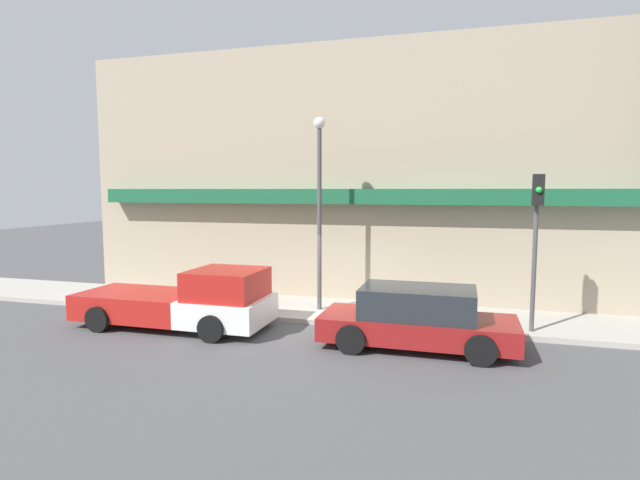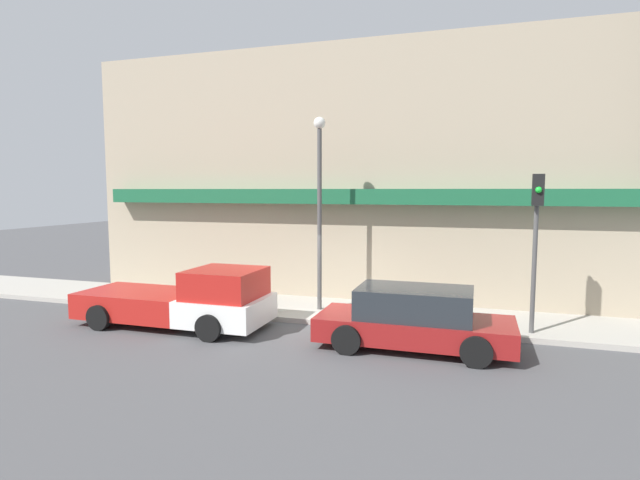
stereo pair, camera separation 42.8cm
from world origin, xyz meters
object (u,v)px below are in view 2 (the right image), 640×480
at_px(traffic_light, 536,226).
at_px(fire_hydrant, 388,309).
at_px(pickup_truck, 186,301).
at_px(parked_car, 414,319).
at_px(street_lamp, 319,192).

bearing_deg(traffic_light, fire_hydrant, 174.97).
xyz_separation_m(pickup_truck, fire_hydrant, (5.41, 2.04, -0.31)).
relative_size(pickup_truck, traffic_light, 1.34).
height_order(pickup_truck, fire_hydrant, pickup_truck).
height_order(parked_car, street_lamp, street_lamp).
relative_size(pickup_truck, fire_hydrant, 9.20).
xyz_separation_m(parked_car, fire_hydrant, (-1.01, 2.04, -0.29)).
relative_size(pickup_truck, parked_car, 1.17).
bearing_deg(street_lamp, pickup_truck, -140.73).
relative_size(street_lamp, traffic_light, 1.44).
distance_m(parked_car, traffic_light, 4.00).
relative_size(parked_car, traffic_light, 1.14).
relative_size(fire_hydrant, street_lamp, 0.10).
bearing_deg(traffic_light, street_lamp, 171.82).
xyz_separation_m(fire_hydrant, traffic_light, (3.85, -0.34, 2.52)).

